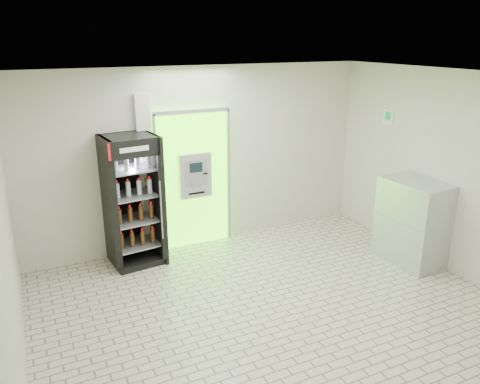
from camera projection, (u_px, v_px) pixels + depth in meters
ground at (272, 308)px, 6.21m from camera, size 6.00×6.00×0.00m
room_shell at (276, 175)px, 5.63m from camera, size 6.00×6.00×6.00m
atm_assembly at (193, 178)px, 7.83m from camera, size 1.30×0.24×2.33m
pillar at (146, 176)px, 7.50m from camera, size 0.22×0.11×2.60m
beverage_cooler at (133, 203)px, 7.22m from camera, size 0.84×0.78×2.05m
steel_cabinet at (413, 222)px, 7.32m from camera, size 0.74×1.05×1.34m
exit_sign at (388, 117)px, 7.96m from camera, size 0.02×0.22×0.26m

